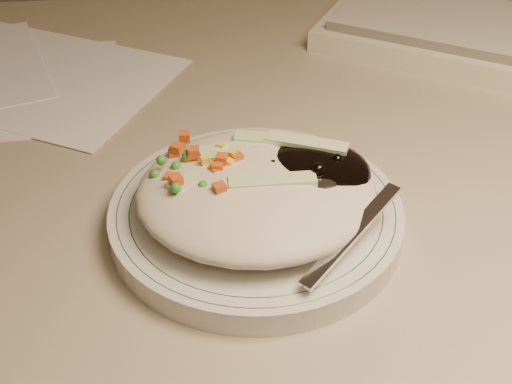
{
  "coord_description": "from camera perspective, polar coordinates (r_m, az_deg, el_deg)",
  "views": [
    {
      "loc": [
        -0.15,
        0.77,
        1.12
      ],
      "look_at": [
        -0.1,
        1.22,
        0.78
      ],
      "focal_mm": 50.0,
      "sensor_mm": 36.0,
      "label": 1
    }
  ],
  "objects": [
    {
      "name": "meal",
      "position": [
        0.57,
        0.44,
        0.43
      ],
      "size": [
        0.21,
        0.19,
        0.05
      ],
      "color": "beige",
      "rests_on": "plate"
    },
    {
      "name": "plate",
      "position": [
        0.59,
        0.0,
        -2.02
      ],
      "size": [
        0.24,
        0.24,
        0.02
      ],
      "primitive_type": "cylinder",
      "color": "silver",
      "rests_on": "desk"
    },
    {
      "name": "desk",
      "position": [
        0.86,
        5.95,
        -5.74
      ],
      "size": [
        1.4,
        0.7,
        0.74
      ],
      "color": "gray",
      "rests_on": "ground"
    },
    {
      "name": "plate_rim",
      "position": [
        0.58,
        -0.0,
        -1.25
      ],
      "size": [
        0.23,
        0.23,
        0.0
      ],
      "color": "#144723",
      "rests_on": "plate"
    }
  ]
}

